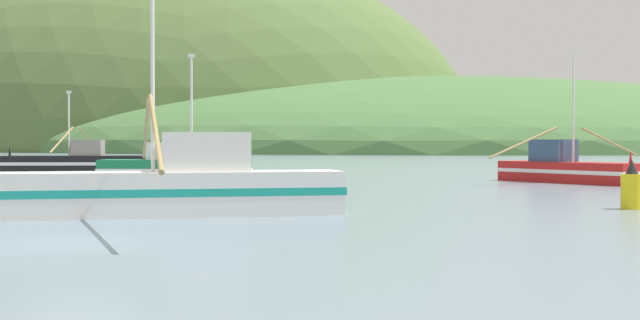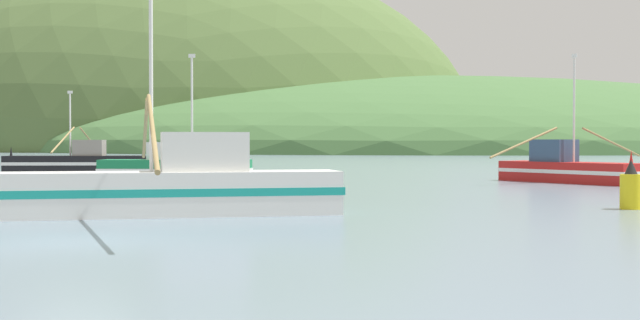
% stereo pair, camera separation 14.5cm
% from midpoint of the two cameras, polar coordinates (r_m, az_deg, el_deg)
% --- Properties ---
extents(ground_plane, '(600.00, 600.00, 0.00)m').
position_cam_midpoint_polar(ground_plane, '(20.93, -15.35, -5.11)').
color(ground_plane, slate).
extents(hill_far_right, '(216.62, 173.30, 36.29)m').
position_cam_midpoint_polar(hill_far_right, '(229.20, 5.27, 0.64)').
color(hill_far_right, '#47703D').
rests_on(hill_far_right, ground).
extents(hill_mid_left, '(152.05, 121.64, 100.63)m').
position_cam_midpoint_polar(hill_mid_left, '(233.52, -8.81, 0.64)').
color(hill_mid_left, '#516B38').
rests_on(hill_mid_left, ground).
extents(fishing_boat_green, '(8.35, 3.59, 6.97)m').
position_cam_midpoint_polar(fishing_boat_green, '(48.18, -9.43, -0.59)').
color(fishing_boat_green, '#197A47').
rests_on(fishing_boat_green, ground).
extents(fishing_boat_red, '(8.38, 8.94, 7.07)m').
position_cam_midpoint_polar(fishing_boat_red, '(50.79, 15.51, -0.53)').
color(fishing_boat_red, red).
rests_on(fishing_boat_red, ground).
extents(fishing_boat_white, '(11.67, 17.02, 7.41)m').
position_cam_midpoint_polar(fishing_boat_white, '(27.60, -10.66, -1.79)').
color(fishing_boat_white, white).
rests_on(fishing_boat_white, ground).
extents(fishing_boat_black, '(10.43, 13.84, 5.91)m').
position_cam_midpoint_polar(fishing_boat_black, '(65.76, -15.42, -0.13)').
color(fishing_boat_black, black).
rests_on(fishing_boat_black, ground).
extents(channel_buoy, '(0.72, 0.72, 1.68)m').
position_cam_midpoint_polar(channel_buoy, '(31.61, 19.31, -1.73)').
color(channel_buoy, yellow).
rests_on(channel_buoy, ground).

